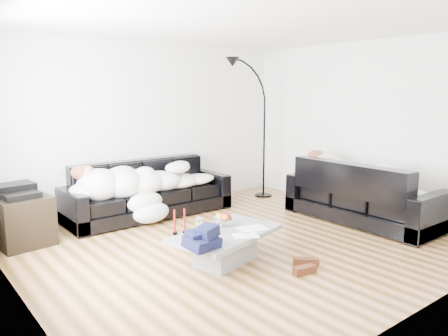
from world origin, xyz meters
TOP-DOWN VIEW (x-y plane):
  - ground at (0.00, 0.00)m, footprint 5.00×5.00m
  - wall_back at (0.00, 2.25)m, footprint 5.00×0.02m
  - wall_left at (-2.50, 0.00)m, footprint 0.02×4.50m
  - wall_right at (2.50, 0.00)m, footprint 0.02×4.50m
  - ceiling at (0.00, 0.00)m, footprint 5.00×5.00m
  - sofa_back at (-0.29, 1.76)m, footprint 2.49×0.86m
  - sofa_right at (2.00, -0.39)m, footprint 0.93×2.18m
  - sleeper_back at (-0.29, 1.71)m, footprint 2.11×0.73m
  - sleeper_right at (2.00, -0.39)m, footprint 0.79×1.86m
  - teal_cushion at (1.94, 0.28)m, footprint 0.42×0.38m
  - coffee_table at (-0.52, -0.39)m, footprint 1.35×0.99m
  - fruit_bowl at (-0.40, -0.19)m, footprint 0.24×0.24m
  - wine_glass_a at (-0.78, -0.26)m, footprint 0.10×0.10m
  - wine_glass_b at (-0.86, -0.36)m, footprint 0.08×0.08m
  - wine_glass_c at (-0.63, -0.41)m, footprint 0.08×0.08m
  - candle_left at (-1.01, -0.14)m, footprint 0.06×0.06m
  - candle_right at (-0.90, -0.17)m, footprint 0.05×0.05m
  - newspaper_a at (-0.23, -0.51)m, footprint 0.34×0.28m
  - newspaper_b at (-0.45, -0.64)m, footprint 0.32×0.29m
  - navy_jacket at (-0.97, -0.65)m, footprint 0.34×0.29m
  - shoes at (0.00, -1.06)m, footprint 0.49×0.43m
  - av_cabinet at (-2.12, 1.71)m, footprint 0.69×0.93m
  - stereo at (-2.12, 1.71)m, footprint 0.47×0.38m
  - floor_lamp at (1.94, 1.62)m, footprint 0.78×0.35m

SIDE VIEW (x-z plane):
  - ground at x=0.00m, z-range 0.00..0.00m
  - shoes at x=0.00m, z-range 0.00..0.09m
  - coffee_table at x=-0.52m, z-range 0.00..0.35m
  - av_cabinet at x=-2.12m, z-range 0.00..0.60m
  - newspaper_a at x=-0.23m, z-range 0.36..0.36m
  - newspaper_b at x=-0.45m, z-range 0.36..0.36m
  - sofa_back at x=-0.29m, z-range 0.00..0.81m
  - fruit_bowl at x=-0.40m, z-range 0.35..0.50m
  - wine_glass_b at x=-0.86m, z-range 0.35..0.52m
  - wine_glass_c at x=-0.63m, z-range 0.35..0.52m
  - sofa_right at x=2.00m, z-range 0.00..0.88m
  - wine_glass_a at x=-0.78m, z-range 0.35..0.54m
  - candle_right at x=-0.90m, z-range 0.35..0.62m
  - candle_left at x=-1.01m, z-range 0.35..0.62m
  - navy_jacket at x=-0.97m, z-range 0.43..0.60m
  - sleeper_back at x=-0.29m, z-range 0.42..0.84m
  - sleeper_right at x=2.00m, z-range 0.42..0.88m
  - stereo at x=-2.12m, z-range 0.60..0.73m
  - teal_cushion at x=1.94m, z-range 0.62..0.82m
  - floor_lamp at x=1.94m, z-range 0.00..2.11m
  - wall_back at x=0.00m, z-range 0.00..2.60m
  - wall_left at x=-2.50m, z-range 0.00..2.60m
  - wall_right at x=2.50m, z-range 0.00..2.60m
  - ceiling at x=0.00m, z-range 2.60..2.60m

